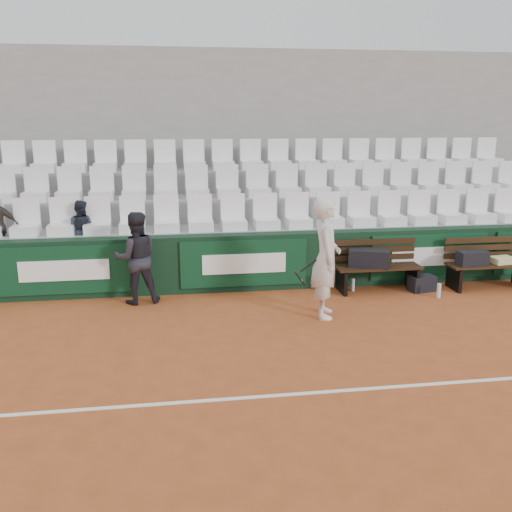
{
  "coord_description": "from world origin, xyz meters",
  "views": [
    {
      "loc": [
        -1.43,
        -5.64,
        3.02
      ],
      "look_at": [
        -0.21,
        2.4,
        1.0
      ],
      "focal_mm": 40.0,
      "sensor_mm": 36.0,
      "label": 1
    }
  ],
  "objects_px": {
    "sports_bag_left": "(369,258)",
    "water_bottle_near": "(353,285)",
    "sports_bag_right": "(472,258)",
    "sports_bag_ground": "(422,283)",
    "spectator_c": "(79,204)",
    "water_bottle_far": "(439,291)",
    "bench_left": "(378,278)",
    "bench_right": "(488,276)",
    "ball_kid": "(136,258)",
    "tennis_player": "(326,258)"
  },
  "relations": [
    {
      "from": "water_bottle_far",
      "to": "spectator_c",
      "type": "xyz_separation_m",
      "value": [
        -6.01,
        1.49,
        1.39
      ]
    },
    {
      "from": "water_bottle_far",
      "to": "water_bottle_near",
      "type": "bearing_deg",
      "value": 155.71
    },
    {
      "from": "bench_left",
      "to": "sports_bag_left",
      "type": "height_order",
      "value": "sports_bag_left"
    },
    {
      "from": "water_bottle_near",
      "to": "spectator_c",
      "type": "distance_m",
      "value": 4.98
    },
    {
      "from": "sports_bag_ground",
      "to": "spectator_c",
      "type": "xyz_separation_m",
      "value": [
        -5.89,
        1.07,
        1.38
      ]
    },
    {
      "from": "water_bottle_near",
      "to": "tennis_player",
      "type": "relative_size",
      "value": 0.12
    },
    {
      "from": "bench_right",
      "to": "spectator_c",
      "type": "height_order",
      "value": "spectator_c"
    },
    {
      "from": "sports_bag_ground",
      "to": "ball_kid",
      "type": "xyz_separation_m",
      "value": [
        -4.91,
        0.1,
        0.62
      ]
    },
    {
      "from": "sports_bag_right",
      "to": "ball_kid",
      "type": "height_order",
      "value": "ball_kid"
    },
    {
      "from": "bench_right",
      "to": "sports_bag_left",
      "type": "bearing_deg",
      "value": 176.91
    },
    {
      "from": "sports_bag_right",
      "to": "spectator_c",
      "type": "relative_size",
      "value": 0.52
    },
    {
      "from": "water_bottle_far",
      "to": "tennis_player",
      "type": "relative_size",
      "value": 0.13
    },
    {
      "from": "sports_bag_right",
      "to": "water_bottle_near",
      "type": "distance_m",
      "value": 2.15
    },
    {
      "from": "bench_left",
      "to": "bench_right",
      "type": "bearing_deg",
      "value": -3.74
    },
    {
      "from": "bench_right",
      "to": "water_bottle_near",
      "type": "relative_size",
      "value": 6.64
    },
    {
      "from": "sports_bag_right",
      "to": "sports_bag_left",
      "type": "bearing_deg",
      "value": 174.86
    },
    {
      "from": "bench_left",
      "to": "bench_right",
      "type": "distance_m",
      "value": 2.02
    },
    {
      "from": "sports_bag_right",
      "to": "water_bottle_near",
      "type": "height_order",
      "value": "sports_bag_right"
    },
    {
      "from": "bench_right",
      "to": "water_bottle_near",
      "type": "distance_m",
      "value": 2.46
    },
    {
      "from": "spectator_c",
      "to": "sports_bag_left",
      "type": "bearing_deg",
      "value": -174.96
    },
    {
      "from": "sports_bag_left",
      "to": "water_bottle_near",
      "type": "bearing_deg",
      "value": 166.0
    },
    {
      "from": "sports_bag_right",
      "to": "tennis_player",
      "type": "xyz_separation_m",
      "value": [
        -2.92,
        -0.93,
        0.34
      ]
    },
    {
      "from": "bench_right",
      "to": "spectator_c",
      "type": "xyz_separation_m",
      "value": [
        -7.14,
        1.08,
        1.29
      ]
    },
    {
      "from": "water_bottle_far",
      "to": "tennis_player",
      "type": "distance_m",
      "value": 2.36
    },
    {
      "from": "bench_right",
      "to": "spectator_c",
      "type": "relative_size",
      "value": 1.45
    },
    {
      "from": "ball_kid",
      "to": "spectator_c",
      "type": "height_order",
      "value": "spectator_c"
    },
    {
      "from": "ball_kid",
      "to": "sports_bag_ground",
      "type": "bearing_deg",
      "value": 170.46
    },
    {
      "from": "bench_left",
      "to": "ball_kid",
      "type": "height_order",
      "value": "ball_kid"
    },
    {
      "from": "bench_left",
      "to": "water_bottle_far",
      "type": "xyz_separation_m",
      "value": [
        0.89,
        -0.55,
        -0.1
      ]
    },
    {
      "from": "sports_bag_right",
      "to": "water_bottle_near",
      "type": "xyz_separation_m",
      "value": [
        -2.08,
        0.23,
        -0.46
      ]
    },
    {
      "from": "ball_kid",
      "to": "water_bottle_near",
      "type": "bearing_deg",
      "value": 172.75
    },
    {
      "from": "bench_left",
      "to": "sports_bag_right",
      "type": "relative_size",
      "value": 2.8
    },
    {
      "from": "bench_right",
      "to": "sports_bag_right",
      "type": "distance_m",
      "value": 0.51
    },
    {
      "from": "sports_bag_left",
      "to": "water_bottle_far",
      "type": "height_order",
      "value": "sports_bag_left"
    },
    {
      "from": "water_bottle_far",
      "to": "ball_kid",
      "type": "bearing_deg",
      "value": 174.09
    },
    {
      "from": "sports_bag_ground",
      "to": "ball_kid",
      "type": "distance_m",
      "value": 4.95
    },
    {
      "from": "water_bottle_near",
      "to": "water_bottle_far",
      "type": "distance_m",
      "value": 1.44
    },
    {
      "from": "sports_bag_left",
      "to": "sports_bag_ground",
      "type": "bearing_deg",
      "value": -6.65
    },
    {
      "from": "spectator_c",
      "to": "bench_right",
      "type": "bearing_deg",
      "value": -172.55
    },
    {
      "from": "water_bottle_near",
      "to": "ball_kid",
      "type": "distance_m",
      "value": 3.77
    },
    {
      "from": "water_bottle_near",
      "to": "spectator_c",
      "type": "xyz_separation_m",
      "value": [
        -4.69,
        0.9,
        1.4
      ]
    },
    {
      "from": "sports_bag_left",
      "to": "sports_bag_right",
      "type": "relative_size",
      "value": 1.28
    },
    {
      "from": "water_bottle_near",
      "to": "spectator_c",
      "type": "relative_size",
      "value": 0.22
    },
    {
      "from": "sports_bag_left",
      "to": "water_bottle_far",
      "type": "relative_size",
      "value": 2.79
    },
    {
      "from": "sports_bag_right",
      "to": "ball_kid",
      "type": "xyz_separation_m",
      "value": [
        -5.79,
        0.15,
        0.18
      ]
    },
    {
      "from": "bench_right",
      "to": "ball_kid",
      "type": "bearing_deg",
      "value": 179.01
    },
    {
      "from": "bench_right",
      "to": "water_bottle_far",
      "type": "xyz_separation_m",
      "value": [
        -1.13,
        -0.41,
        -0.1
      ]
    },
    {
      "from": "bench_right",
      "to": "water_bottle_near",
      "type": "xyz_separation_m",
      "value": [
        -2.45,
        0.18,
        -0.11
      ]
    },
    {
      "from": "bench_left",
      "to": "spectator_c",
      "type": "relative_size",
      "value": 1.45
    },
    {
      "from": "sports_bag_ground",
      "to": "water_bottle_near",
      "type": "bearing_deg",
      "value": 171.84
    }
  ]
}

